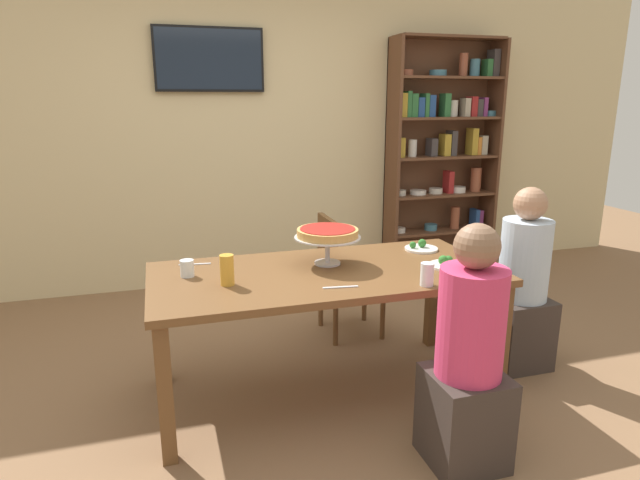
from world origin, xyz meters
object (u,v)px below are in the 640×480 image
Objects in this scene: diner_head_east at (522,292)px; chair_far_right at (342,270)px; bookshelf at (443,151)px; deep_dish_pizza_stand at (328,235)px; water_glass_clear_near at (427,274)px; cutlery_fork_near at (340,287)px; television at (209,59)px; diner_near_right at (468,366)px; salad_plate_near_diner at (447,263)px; beer_glass_amber_tall at (227,270)px; salad_plate_far_diner at (421,247)px; dining_table at (325,285)px; water_glass_clear_far at (187,268)px; cutlery_knife_near at (195,264)px.

diner_head_east is 1.20m from chair_far_right.
bookshelf is 2.61m from deep_dish_pizza_stand.
water_glass_clear_near is 0.66× the size of cutlery_fork_near.
television is 0.79× the size of diner_near_right.
diner_near_right is at bearing -88.37° from water_glass_clear_near.
diner_head_east is 1.32× the size of chair_far_right.
television is at bearing 114.85° from salad_plate_near_diner.
chair_far_right is 4.08× the size of salad_plate_near_diner.
beer_glass_amber_tall reaches higher than water_glass_clear_near.
salad_plate_far_diner is at bearing 13.92° from beer_glass_amber_tall.
dining_table is 0.91m from diner_near_right.
television is at bearing 177.47° from bookshelf.
beer_glass_amber_tall is 0.27m from water_glass_clear_far.
bookshelf reaches higher than cutlery_fork_near.
diner_head_east is 1.33m from cutlery_fork_near.
chair_far_right is 0.81m from deep_dish_pizza_stand.
salad_plate_near_diner is 1.18× the size of cutlery_fork_near.
cutlery_knife_near is (-1.11, 1.10, 0.25)m from diner_near_right.
deep_dish_pizza_stand is (-1.78, -1.89, -0.26)m from bookshelf.
water_glass_clear_near is at bearing -114.55° from salad_plate_far_diner.
water_glass_clear_far is at bearing -100.65° from television.
television is at bearing -152.39° from chair_far_right.
television is 4.41× the size of salad_plate_far_diner.
television reaches higher than cutlery_fork_near.
dining_table is at bearing 137.99° from water_glass_clear_near.
water_glass_clear_near is at bearing -53.27° from deep_dish_pizza_stand.
chair_far_right is 1.15m from cutlery_knife_near.
salad_plate_near_diner is (1.04, -2.24, -1.21)m from television.
dining_table is 10.51× the size of cutlery_knife_near.
chair_far_right is at bearing -39.96° from diner_head_east.
bookshelf reaches higher than chair_far_right.
deep_dish_pizza_stand is (0.05, 0.12, 0.25)m from dining_table.
water_glass_clear_far is (-1.09, -0.62, 0.30)m from chair_far_right.
salad_plate_near_diner is 1.23m from beer_glass_amber_tall.
chair_far_right is at bearing -139.16° from bookshelf.
salad_plate_far_diner is 0.88m from cutlery_fork_near.
bookshelf is at bearing -26.62° from diner_near_right.
diner_near_right reaches higher than cutlery_knife_near.
deep_dish_pizza_stand reaches higher than cutlery_knife_near.
beer_glass_amber_tall is 1.01m from water_glass_clear_near.
water_glass_clear_far is 0.22m from cutlery_knife_near.
bookshelf is at bearing 58.94° from cutlery_fork_near.
diner_head_east is at bearing 1.45° from beer_glass_amber_tall.
salad_plate_near_diner is at bearing -118.27° from bookshelf.
television is at bearing 85.09° from beer_glass_amber_tall.
bookshelf is 3.05m from cutlery_knife_near.
salad_plate_far_diner is (1.06, -1.87, -1.22)m from television.
water_glass_clear_far is at bearing 83.25° from cutlery_knife_near.
dining_table is 2.18× the size of chair_far_right.
television reaches higher than diner_near_right.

